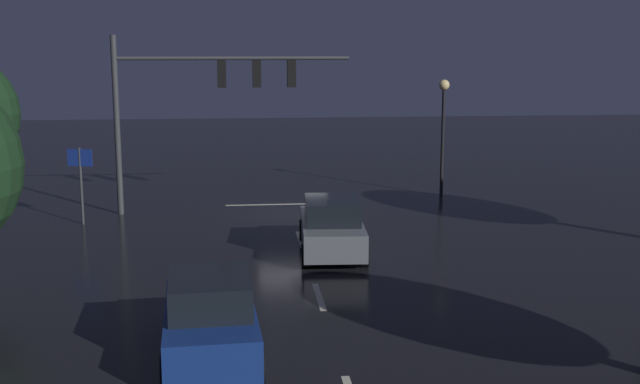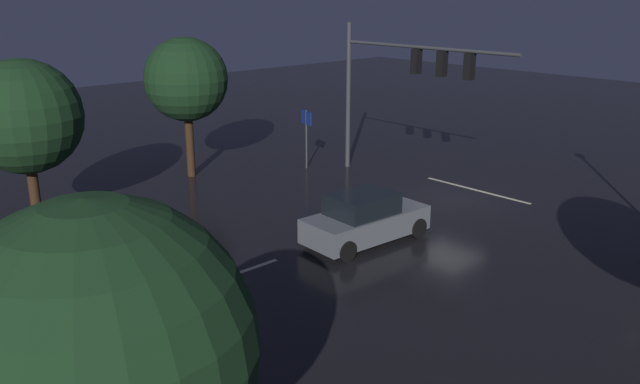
% 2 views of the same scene
% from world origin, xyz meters
% --- Properties ---
extents(ground_plane, '(80.00, 80.00, 0.00)m').
position_xyz_m(ground_plane, '(0.00, 0.00, 0.00)').
color(ground_plane, black).
extents(traffic_signal_assembly, '(8.69, 0.47, 6.59)m').
position_xyz_m(traffic_signal_assembly, '(3.20, -0.66, 4.63)').
color(traffic_signal_assembly, '#383A3D').
rests_on(traffic_signal_assembly, ground_plane).
extents(lane_dash_far, '(0.16, 2.20, 0.01)m').
position_xyz_m(lane_dash_far, '(0.00, 4.00, 0.00)').
color(lane_dash_far, beige).
rests_on(lane_dash_far, ground_plane).
extents(lane_dash_mid, '(0.16, 2.20, 0.01)m').
position_xyz_m(lane_dash_mid, '(0.00, 10.00, 0.00)').
color(lane_dash_mid, beige).
rests_on(lane_dash_mid, ground_plane).
extents(stop_bar, '(5.00, 0.16, 0.01)m').
position_xyz_m(stop_bar, '(0.00, -1.85, 0.00)').
color(stop_bar, beige).
rests_on(stop_bar, ground_plane).
extents(car_approaching, '(2.12, 4.45, 1.70)m').
position_xyz_m(car_approaching, '(-0.82, 5.79, 0.80)').
color(car_approaching, slate).
rests_on(car_approaching, ground_plane).
extents(car_distant, '(2.12, 4.45, 1.70)m').
position_xyz_m(car_distant, '(2.58, 13.54, 0.80)').
color(car_distant, navy).
rests_on(car_distant, ground_plane).
extents(street_lamp_left_kerb, '(0.44, 0.44, 4.84)m').
position_xyz_m(street_lamp_left_kerb, '(-6.49, -3.02, 3.41)').
color(street_lamp_left_kerb, black).
rests_on(street_lamp_left_kerb, ground_plane).
extents(route_sign, '(0.89, 0.29, 2.72)m').
position_xyz_m(route_sign, '(7.46, 0.97, 1.96)').
color(route_sign, '#383A3D').
rests_on(route_sign, ground_plane).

